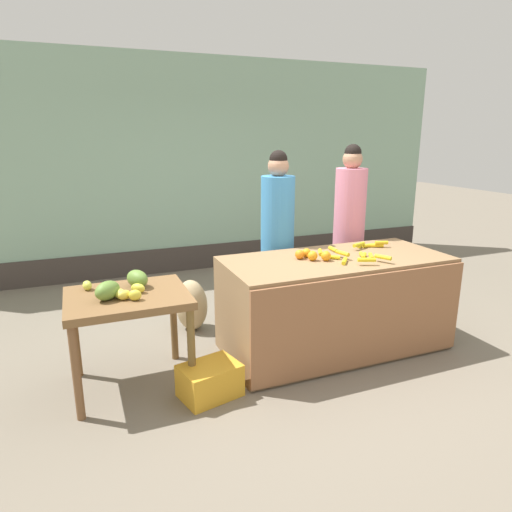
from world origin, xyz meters
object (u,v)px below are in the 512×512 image
Objects in this scene: vendor_woman_blue_shirt at (277,240)px; produce_crate at (210,381)px; produce_sack at (191,305)px; vendor_woman_pink_shirt at (349,230)px.

vendor_woman_blue_shirt is 4.13× the size of produce_crate.
produce_crate is 1.29m from produce_sack.
produce_sack is (-0.88, 0.18, -0.65)m from vendor_woman_blue_shirt.
produce_sack reaches higher than produce_crate.
produce_crate is at bearing -98.05° from produce_sack.
produce_sack is (0.18, 1.27, 0.14)m from produce_crate.
vendor_woman_pink_shirt is at bearing 2.53° from vendor_woman_blue_shirt.
vendor_woman_pink_shirt is 1.90m from produce_sack.
produce_sack is at bearing 81.95° from produce_crate.
vendor_woman_blue_shirt is 3.41× the size of produce_sack.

